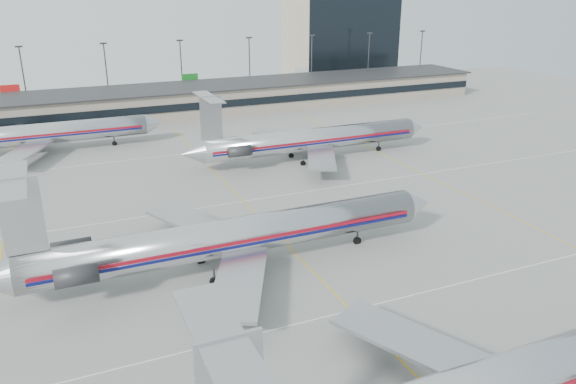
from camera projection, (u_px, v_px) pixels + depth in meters
ground at (416, 376)px, 42.95m from camera, size 260.00×260.00×0.00m
apron_markings at (351, 310)px, 51.54m from camera, size 160.00×0.15×0.02m
terminal at (158, 102)px, 126.05m from camera, size 162.00×17.00×6.25m
light_mast_row at (145, 69)px, 136.21m from camera, size 163.60×0.40×15.28m
distant_building at (339, 38)px, 171.74m from camera, size 30.00×20.00×25.00m
jet_second_row at (226, 237)px, 57.60m from camera, size 49.02×28.87×12.83m
jet_third_row at (308, 140)px, 94.21m from camera, size 44.98×27.67×12.30m
jet_back_row at (31, 134)px, 97.63m from camera, size 44.25×27.22×12.10m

